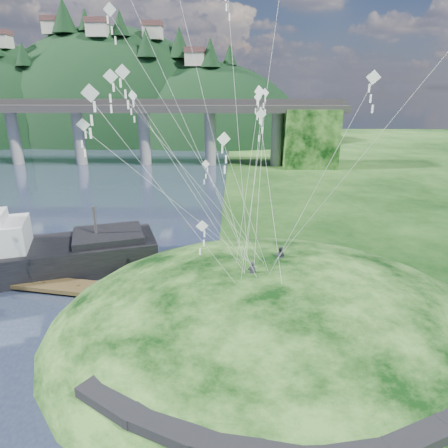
{
  "coord_description": "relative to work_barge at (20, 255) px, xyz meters",
  "views": [
    {
      "loc": [
        4.85,
        -24.62,
        17.47
      ],
      "look_at": [
        4.0,
        6.0,
        7.0
      ],
      "focal_mm": 32.0,
      "sensor_mm": 36.0,
      "label": 1
    }
  ],
  "objects": [
    {
      "name": "kite_flyers",
      "position": [
        23.6,
        -6.98,
        3.58
      ],
      "size": [
        3.12,
        3.65,
        1.66
      ],
      "color": "#252531",
      "rests_on": "ground"
    },
    {
      "name": "far_ridge",
      "position": [
        -27.7,
        111.85,
        -9.61
      ],
      "size": [
        153.0,
        70.0,
        94.5
      ],
      "color": "black",
      "rests_on": "ground"
    },
    {
      "name": "work_barge",
      "position": [
        0.0,
        0.0,
        0.0
      ],
      "size": [
        25.68,
        14.56,
        8.69
      ],
      "color": "black",
      "rests_on": "ground"
    },
    {
      "name": "kite_swarm",
      "position": [
        19.02,
        -8.86,
        16.63
      ],
      "size": [
        18.6,
        16.58,
        17.83
      ],
      "color": "white",
      "rests_on": "ground"
    },
    {
      "name": "ground",
      "position": [
        15.88,
        -10.32,
        -2.18
      ],
      "size": [
        320.0,
        320.0,
        0.0
      ],
      "primitive_type": "plane",
      "color": "black",
      "rests_on": "ground"
    },
    {
      "name": "grass_hill",
      "position": [
        23.88,
        -8.32,
        -3.68
      ],
      "size": [
        36.0,
        32.0,
        13.0
      ],
      "color": "black",
      "rests_on": "ground"
    },
    {
      "name": "footpath",
      "position": [
        23.34,
        -20.07,
        -0.09
      ],
      "size": [
        22.29,
        5.84,
        0.83
      ],
      "color": "black",
      "rests_on": "ground"
    },
    {
      "name": "bridge",
      "position": [
        -10.58,
        59.74,
        7.53
      ],
      "size": [
        160.0,
        11.0,
        15.0
      ],
      "color": "#2D2B2B",
      "rests_on": "ground"
    },
    {
      "name": "wooden_dock",
      "position": [
        6.71,
        -3.26,
        -1.7
      ],
      "size": [
        15.33,
        4.98,
        1.08
      ],
      "color": "#392C17",
      "rests_on": "ground"
    }
  ]
}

